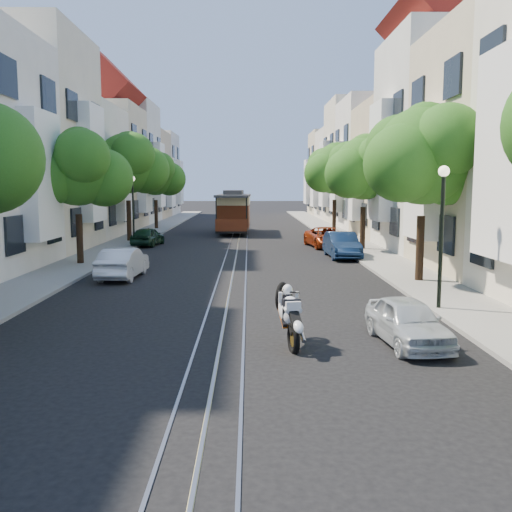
{
  "coord_description": "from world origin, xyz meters",
  "views": [
    {
      "loc": [
        0.69,
        -12.49,
        3.7
      ],
      "look_at": [
        0.91,
        6.02,
        1.42
      ],
      "focal_mm": 40.0,
      "sensor_mm": 36.0,
      "label": 1
    }
  ],
  "objects_px": {
    "tree_e_d": "(336,170)",
    "tree_w_b": "(78,170)",
    "lamp_east": "(442,215)",
    "cable_car": "(234,210)",
    "parked_car_e_far": "(327,237)",
    "sportbike_rider": "(289,312)",
    "tree_w_c": "(128,165)",
    "lamp_west": "(133,200)",
    "parked_car_e_mid": "(342,245)",
    "parked_car_w_far": "(148,236)",
    "tree_w_d": "(156,175)",
    "tree_e_b": "(425,158)",
    "parked_car_e_near": "(408,321)",
    "parked_car_w_mid": "(123,263)",
    "tree_e_c": "(365,170)"
  },
  "relations": [
    {
      "from": "parked_car_w_far",
      "to": "tree_w_c",
      "type": "bearing_deg",
      "value": -47.59
    },
    {
      "from": "parked_car_w_far",
      "to": "parked_car_e_far",
      "type": "bearing_deg",
      "value": -177.89
    },
    {
      "from": "lamp_east",
      "to": "parked_car_e_mid",
      "type": "distance_m",
      "value": 12.89
    },
    {
      "from": "tree_e_d",
      "to": "parked_car_w_far",
      "type": "bearing_deg",
      "value": -147.4
    },
    {
      "from": "tree_w_c",
      "to": "parked_car_e_near",
      "type": "relative_size",
      "value": 2.2
    },
    {
      "from": "tree_e_c",
      "to": "cable_car",
      "type": "height_order",
      "value": "tree_e_c"
    },
    {
      "from": "sportbike_rider",
      "to": "tree_w_c",
      "type": "bearing_deg",
      "value": 100.05
    },
    {
      "from": "lamp_east",
      "to": "cable_car",
      "type": "bearing_deg",
      "value": 103.51
    },
    {
      "from": "tree_w_d",
      "to": "parked_car_e_near",
      "type": "bearing_deg",
      "value": -71.98
    },
    {
      "from": "parked_car_e_near",
      "to": "tree_e_b",
      "type": "bearing_deg",
      "value": 65.6
    },
    {
      "from": "parked_car_w_far",
      "to": "tree_e_d",
      "type": "bearing_deg",
      "value": -139.68
    },
    {
      "from": "tree_e_d",
      "to": "cable_car",
      "type": "xyz_separation_m",
      "value": [
        -7.76,
        1.33,
        -3.05
      ]
    },
    {
      "from": "tree_w_c",
      "to": "lamp_west",
      "type": "relative_size",
      "value": 1.71
    },
    {
      "from": "tree_w_b",
      "to": "lamp_east",
      "type": "bearing_deg",
      "value": -36.58
    },
    {
      "from": "tree_e_d",
      "to": "tree_w_c",
      "type": "xyz_separation_m",
      "value": [
        -14.4,
        -6.0,
        0.2
      ]
    },
    {
      "from": "tree_e_b",
      "to": "lamp_west",
      "type": "xyz_separation_m",
      "value": [
        -13.56,
        13.02,
        -1.89
      ]
    },
    {
      "from": "lamp_west",
      "to": "parked_car_w_mid",
      "type": "relative_size",
      "value": 1.11
    },
    {
      "from": "cable_car",
      "to": "parked_car_w_mid",
      "type": "xyz_separation_m",
      "value": [
        -3.9,
        -21.99,
        -1.2
      ]
    },
    {
      "from": "tree_w_b",
      "to": "sportbike_rider",
      "type": "distance_m",
      "value": 16.54
    },
    {
      "from": "tree_w_b",
      "to": "sportbike_rider",
      "type": "height_order",
      "value": "tree_w_b"
    },
    {
      "from": "parked_car_e_far",
      "to": "tree_w_b",
      "type": "bearing_deg",
      "value": -155.93
    },
    {
      "from": "lamp_west",
      "to": "parked_car_e_mid",
      "type": "xyz_separation_m",
      "value": [
        11.77,
        -5.33,
        -2.18
      ]
    },
    {
      "from": "parked_car_e_mid",
      "to": "tree_w_c",
      "type": "bearing_deg",
      "value": 144.97
    },
    {
      "from": "parked_car_e_near",
      "to": "tree_w_b",
      "type": "bearing_deg",
      "value": 124.86
    },
    {
      "from": "tree_w_b",
      "to": "lamp_west",
      "type": "relative_size",
      "value": 1.51
    },
    {
      "from": "cable_car",
      "to": "parked_car_e_near",
      "type": "xyz_separation_m",
      "value": [
        4.9,
        -31.79,
        -1.27
      ]
    },
    {
      "from": "tree_w_d",
      "to": "cable_car",
      "type": "relative_size",
      "value": 0.81
    },
    {
      "from": "tree_w_c",
      "to": "parked_car_w_mid",
      "type": "xyz_separation_m",
      "value": [
        2.74,
        -14.66,
        -4.45
      ]
    },
    {
      "from": "tree_e_d",
      "to": "tree_w_b",
      "type": "distance_m",
      "value": 22.28
    },
    {
      "from": "tree_w_b",
      "to": "parked_car_w_mid",
      "type": "bearing_deg",
      "value": -53.22
    },
    {
      "from": "parked_car_e_near",
      "to": "parked_car_w_far",
      "type": "distance_m",
      "value": 24.39
    },
    {
      "from": "parked_car_e_near",
      "to": "parked_car_e_far",
      "type": "bearing_deg",
      "value": 81.62
    },
    {
      "from": "tree_w_d",
      "to": "parked_car_e_mid",
      "type": "distance_m",
      "value": 23.39
    },
    {
      "from": "tree_w_d",
      "to": "sportbike_rider",
      "type": "bearing_deg",
      "value": -76.2
    },
    {
      "from": "tree_e_c",
      "to": "tree_w_c",
      "type": "bearing_deg",
      "value": 160.85
    },
    {
      "from": "parked_car_e_mid",
      "to": "parked_car_w_far",
      "type": "relative_size",
      "value": 1.17
    },
    {
      "from": "tree_e_b",
      "to": "lamp_west",
      "type": "bearing_deg",
      "value": 136.15
    },
    {
      "from": "tree_w_b",
      "to": "lamp_east",
      "type": "xyz_separation_m",
      "value": [
        13.44,
        -9.98,
        -1.55
      ]
    },
    {
      "from": "lamp_east",
      "to": "cable_car",
      "type": "height_order",
      "value": "lamp_east"
    },
    {
      "from": "parked_car_e_far",
      "to": "sportbike_rider",
      "type": "bearing_deg",
      "value": -107.59
    },
    {
      "from": "lamp_east",
      "to": "sportbike_rider",
      "type": "relative_size",
      "value": 2.14
    },
    {
      "from": "cable_car",
      "to": "parked_car_w_mid",
      "type": "height_order",
      "value": "cable_car"
    },
    {
      "from": "tree_e_b",
      "to": "parked_car_e_far",
      "type": "distance_m",
      "value": 13.48
    },
    {
      "from": "tree_e_b",
      "to": "cable_car",
      "type": "height_order",
      "value": "tree_e_b"
    },
    {
      "from": "tree_e_b",
      "to": "tree_e_d",
      "type": "xyz_separation_m",
      "value": [
        0.0,
        22.0,
        0.13
      ]
    },
    {
      "from": "tree_w_b",
      "to": "parked_car_e_mid",
      "type": "relative_size",
      "value": 1.56
    },
    {
      "from": "tree_w_d",
      "to": "parked_car_w_mid",
      "type": "xyz_separation_m",
      "value": [
        2.74,
        -25.66,
        -3.98
      ]
    },
    {
      "from": "tree_e_b",
      "to": "parked_car_e_mid",
      "type": "relative_size",
      "value": 1.66
    },
    {
      "from": "tree_e_d",
      "to": "parked_car_e_far",
      "type": "relative_size",
      "value": 1.56
    },
    {
      "from": "cable_car",
      "to": "parked_car_w_far",
      "type": "height_order",
      "value": "cable_car"
    }
  ]
}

